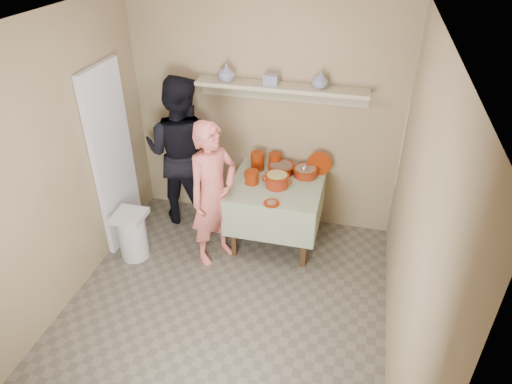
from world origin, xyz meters
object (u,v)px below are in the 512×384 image
(serving_table, at_px, (277,192))
(cazuela_rice, at_px, (277,179))
(person_cook, at_px, (213,195))
(trash_bin, at_px, (133,235))
(person_helper, at_px, (181,152))

(serving_table, bearing_deg, cazuela_rice, -80.86)
(person_cook, height_order, serving_table, person_cook)
(cazuela_rice, height_order, trash_bin, cazuela_rice)
(person_cook, height_order, trash_bin, person_cook)
(person_helper, height_order, trash_bin, person_helper)
(person_helper, relative_size, trash_bin, 3.19)
(person_cook, relative_size, serving_table, 1.63)
(person_helper, bearing_deg, serving_table, 171.11)
(person_helper, height_order, serving_table, person_helper)
(person_cook, bearing_deg, cazuela_rice, -24.49)
(serving_table, bearing_deg, person_helper, 170.35)
(serving_table, relative_size, trash_bin, 1.74)
(serving_table, height_order, trash_bin, serving_table)
(serving_table, bearing_deg, person_cook, -142.31)
(person_cook, distance_m, serving_table, 0.73)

